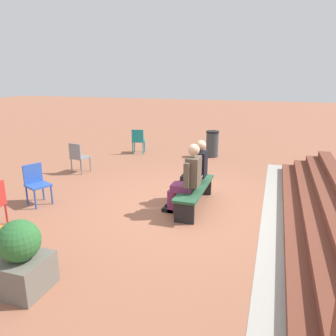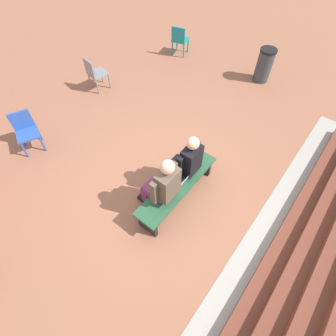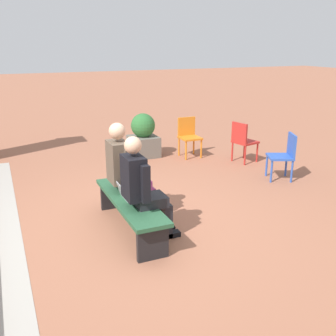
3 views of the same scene
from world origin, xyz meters
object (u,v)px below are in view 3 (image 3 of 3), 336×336
(laptop, at_px, (128,194))
(plastic_chair_mid_courtyard, at_px, (189,134))
(person_adult, at_px, (126,170))
(plastic_chair_by_pillar, at_px, (243,140))
(bench, at_px, (130,205))
(plastic_chair_far_left, at_px, (285,154))
(planter, at_px, (143,137))
(person_student, at_px, (142,186))

(laptop, relative_size, plastic_chair_mid_courtyard, 0.38)
(person_adult, distance_m, plastic_chair_by_pillar, 3.50)
(bench, height_order, plastic_chair_far_left, plastic_chair_far_left)
(bench, height_order, planter, planter)
(plastic_chair_by_pillar, bearing_deg, plastic_chair_mid_courtyard, 42.78)
(laptop, relative_size, plastic_chair_far_left, 0.38)
(plastic_chair_by_pillar, bearing_deg, bench, 123.33)
(person_adult, distance_m, planter, 3.27)
(person_adult, bearing_deg, planter, -24.07)
(bench, height_order, plastic_chair_mid_courtyard, plastic_chair_mid_courtyard)
(plastic_chair_by_pillar, height_order, planter, planter)
(bench, distance_m, person_adult, 0.50)
(person_student, height_order, plastic_chair_far_left, person_student)
(plastic_chair_far_left, xyz_separation_m, plastic_chair_by_pillar, (1.20, 0.08, 0.00))
(planter, bearing_deg, bench, 157.02)
(planter, bearing_deg, person_adult, 155.93)
(person_student, xyz_separation_m, person_adult, (0.63, -0.00, 0.02))
(person_student, height_order, planter, person_student)
(plastic_chair_by_pillar, bearing_deg, plastic_chair_far_left, -176.23)
(person_adult, relative_size, plastic_chair_mid_courtyard, 1.65)
(plastic_chair_far_left, relative_size, plastic_chair_mid_courtyard, 1.00)
(person_adult, bearing_deg, plastic_chair_by_pillar, -60.48)
(plastic_chair_by_pillar, bearing_deg, person_student, 127.68)
(laptop, xyz_separation_m, plastic_chair_mid_courtyard, (2.89, -2.31, -0.02))
(plastic_chair_far_left, height_order, plastic_chair_by_pillar, same)
(person_student, relative_size, plastic_chair_by_pillar, 1.59)
(person_adult, bearing_deg, laptop, 164.97)
(plastic_chair_far_left, relative_size, plastic_chair_by_pillar, 1.00)
(person_adult, xyz_separation_m, plastic_chair_mid_courtyard, (2.59, -2.23, -0.25))
(plastic_chair_mid_courtyard, bearing_deg, bench, 141.68)
(laptop, bearing_deg, planter, -23.28)
(person_student, xyz_separation_m, plastic_chair_far_left, (1.15, -3.12, -0.23))
(person_student, bearing_deg, bench, 12.45)
(person_student, relative_size, planter, 1.42)
(bench, bearing_deg, laptop, 32.60)
(plastic_chair_mid_courtyard, height_order, plastic_chair_by_pillar, same)
(plastic_chair_far_left, bearing_deg, person_student, 110.16)
(person_adult, relative_size, plastic_chair_by_pillar, 1.65)
(bench, xyz_separation_m, plastic_chair_by_pillar, (2.04, -3.11, 0.13))
(person_student, distance_m, plastic_chair_mid_courtyard, 3.92)
(planter, bearing_deg, laptop, 156.72)
(laptop, xyz_separation_m, plastic_chair_far_left, (0.82, -3.20, -0.02))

